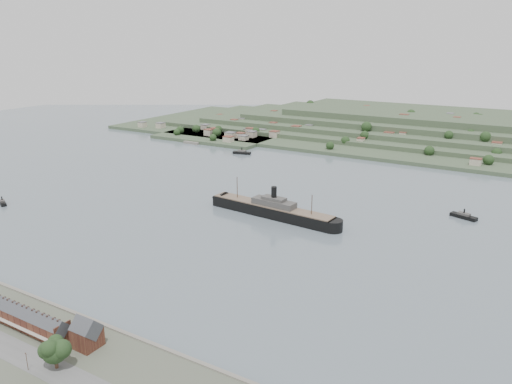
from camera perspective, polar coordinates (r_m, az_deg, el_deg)
The scene contains 9 objects.
ground at distance 358.70m, azimuth -1.57°, elevation -3.43°, with size 1400.00×1400.00×0.00m, color slate.
terrace_row at distance 252.60m, azimuth -25.16°, elevation -12.72°, with size 55.60×9.80×11.07m.
gabled_building at distance 226.95m, azimuth -18.77°, elevation -15.06°, with size 10.40×10.18×14.09m.
far_peninsula at distance 702.57m, azimuth 18.05°, elevation 6.91°, with size 760.00×309.00×30.00m.
steamship at distance 369.83m, azimuth 1.40°, elevation -1.94°, with size 115.56×22.72×27.71m.
tugboat at distance 443.64m, azimuth -26.99°, elevation -1.07°, with size 14.88×9.56×6.56m.
ferry_west at distance 571.28m, azimuth -1.63°, elevation 4.55°, with size 21.38×10.46×7.73m.
ferry_east at distance 395.34m, azimuth 22.65°, elevation -2.55°, with size 20.05×11.20×7.25m.
fig_tree at distance 216.66m, azimuth -22.07°, elevation -16.41°, with size 12.36×10.70×13.79m.
Camera 1 is at (181.07, -283.12, 125.38)m, focal length 35.00 mm.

